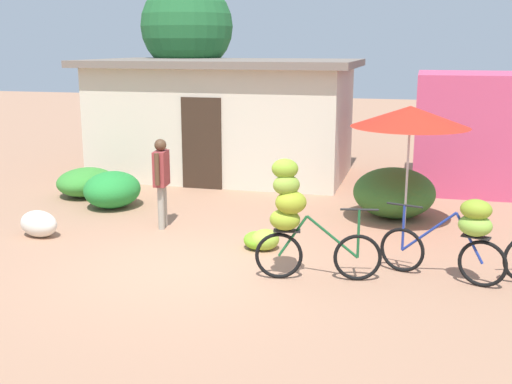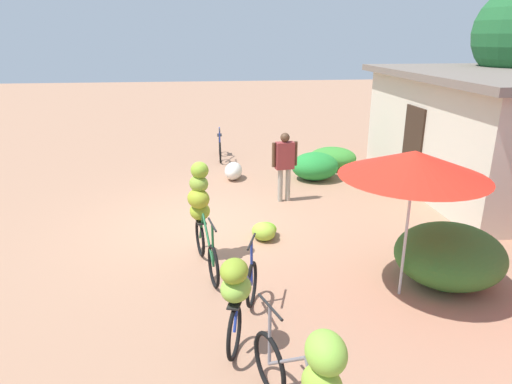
{
  "view_description": "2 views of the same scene",
  "coord_description": "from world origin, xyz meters",
  "views": [
    {
      "loc": [
        3.1,
        -8.05,
        3.09
      ],
      "look_at": [
        0.61,
        1.46,
        0.8
      ],
      "focal_mm": 44.28,
      "sensor_mm": 36.0,
      "label": 1
    },
    {
      "loc": [
        8.37,
        -0.05,
        3.52
      ],
      "look_at": [
        1.09,
        0.83,
        1.0
      ],
      "focal_mm": 31.94,
      "sensor_mm": 36.0,
      "label": 2
    }
  ],
  "objects": [
    {
      "name": "hedge_bush_mid",
      "position": [
        2.7,
        3.53,
        0.45
      ],
      "size": [
        1.49,
        1.6,
        0.9
      ],
      "primitive_type": "ellipsoid",
      "color": "#376929",
      "rests_on": "ground"
    },
    {
      "name": "hedge_bush_by_door",
      "position": [
        2.8,
        3.41,
        0.33
      ],
      "size": [
        0.98,
        0.88,
        0.66
      ],
      "primitive_type": "ellipsoid",
      "color": "#2E712A",
      "rests_on": "ground"
    },
    {
      "name": "building_low",
      "position": [
        -1.5,
        6.44,
        1.4
      ],
      "size": [
        6.32,
        3.7,
        2.76
      ],
      "color": "beige",
      "rests_on": "ground"
    },
    {
      "name": "hedge_bush_front_left",
      "position": [
        -3.63,
        3.56,
        0.29
      ],
      "size": [
        1.17,
        1.33,
        0.58
      ],
      "primitive_type": "ellipsoid",
      "color": "#3A8B32",
      "rests_on": "ground"
    },
    {
      "name": "market_umbrella",
      "position": [
        2.92,
        2.69,
        1.94
      ],
      "size": [
        1.96,
        1.96,
        2.12
      ],
      "color": "beige",
      "rests_on": "ground"
    },
    {
      "name": "hedge_bush_front_right",
      "position": [
        -2.64,
        2.81,
        0.35
      ],
      "size": [
        1.07,
        1.21,
        0.7
      ],
      "primitive_type": "ellipsoid",
      "color": "#268B36",
      "rests_on": "ground"
    },
    {
      "name": "bicycle_leftmost",
      "position": [
        -5.06,
        0.48,
        0.34
      ],
      "size": [
        1.58,
        0.15,
        0.98
      ],
      "color": "black",
      "rests_on": "ground"
    },
    {
      "name": "bicycle_by_shop",
      "position": [
        5.31,
        0.8,
        0.78
      ],
      "size": [
        1.64,
        0.64,
        1.3
      ],
      "color": "black",
      "rests_on": "ground"
    },
    {
      "name": "bicycle_near_pile",
      "position": [
        1.55,
        -0.1,
        0.94
      ],
      "size": [
        1.68,
        0.51,
        1.65
      ],
      "color": "black",
      "rests_on": "ground"
    },
    {
      "name": "banana_pile_on_ground",
      "position": [
        0.81,
        1.01,
        0.15
      ],
      "size": [
        0.74,
        0.64,
        0.33
      ],
      "color": "#73BC25",
      "rests_on": "ground"
    },
    {
      "name": "produce_sack",
      "position": [
        -2.91,
        0.73,
        0.22
      ],
      "size": [
        0.78,
        0.59,
        0.44
      ],
      "primitive_type": "ellipsoid",
      "rotation": [
        0.0,
        0.0,
        2.91
      ],
      "color": "silver",
      "rests_on": "ground"
    },
    {
      "name": "person_vendor",
      "position": [
        -1.13,
        1.73,
        0.94
      ],
      "size": [
        0.25,
        0.58,
        1.55
      ],
      "color": "gray",
      "rests_on": "ground"
    },
    {
      "name": "bicycle_center_loaded",
      "position": [
        3.71,
        0.31,
        0.71
      ],
      "size": [
        1.65,
        0.63,
        1.17
      ],
      "color": "black",
      "rests_on": "ground"
    },
    {
      "name": "ground_plane",
      "position": [
        0.0,
        0.0,
        0.0
      ],
      "size": [
        60.0,
        60.0,
        0.0
      ],
      "primitive_type": "plane",
      "color": "#A5775B"
    }
  ]
}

